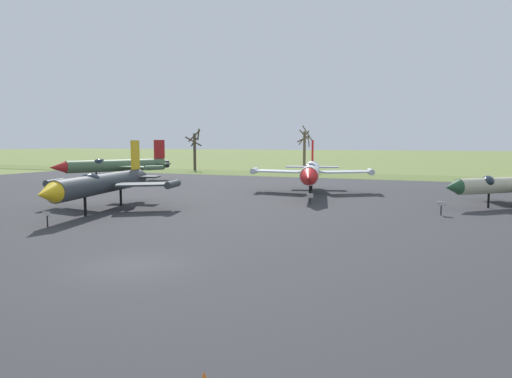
{
  "coord_description": "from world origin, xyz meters",
  "views": [
    {
      "loc": [
        12.22,
        -15.8,
        5.18
      ],
      "look_at": [
        -1.96,
        18.32,
        1.52
      ],
      "focal_mm": 33.14,
      "sensor_mm": 36.0,
      "label": 1
    }
  ],
  "objects_px": {
    "info_placard_front_left": "(441,206)",
    "jet_fighter_rear_left": "(102,183)",
    "jet_fighter_front_left": "(511,184)",
    "jet_fighter_rear_right": "(311,171)",
    "info_placard_rear_left": "(47,218)",
    "jet_fighter_front_right": "(116,165)",
    "info_placard_rear_right": "(310,198)"
  },
  "relations": [
    {
      "from": "jet_fighter_front_left",
      "to": "info_placard_front_left",
      "type": "bearing_deg",
      "value": -125.34
    },
    {
      "from": "jet_fighter_rear_left",
      "to": "info_placard_rear_left",
      "type": "distance_m",
      "value": 7.11
    },
    {
      "from": "jet_fighter_front_left",
      "to": "jet_fighter_front_right",
      "type": "xyz_separation_m",
      "value": [
        -44.56,
        6.87,
        0.39
      ]
    },
    {
      "from": "info_placard_rear_left",
      "to": "jet_fighter_rear_right",
      "type": "distance_m",
      "value": 25.62
    },
    {
      "from": "jet_fighter_rear_left",
      "to": "jet_fighter_rear_right",
      "type": "bearing_deg",
      "value": 56.2
    },
    {
      "from": "info_placard_front_left",
      "to": "info_placard_rear_right",
      "type": "bearing_deg",
      "value": 168.99
    },
    {
      "from": "jet_fighter_front_left",
      "to": "info_placard_front_left",
      "type": "height_order",
      "value": "jet_fighter_front_left"
    },
    {
      "from": "jet_fighter_rear_left",
      "to": "jet_fighter_rear_right",
      "type": "relative_size",
      "value": 0.9
    },
    {
      "from": "info_placard_rear_right",
      "to": "jet_fighter_front_left",
      "type": "bearing_deg",
      "value": 18.51
    },
    {
      "from": "info_placard_front_left",
      "to": "jet_fighter_front_right",
      "type": "distance_m",
      "value": 41.97
    },
    {
      "from": "jet_fighter_front_right",
      "to": "info_placard_rear_right",
      "type": "distance_m",
      "value": 31.8
    },
    {
      "from": "info_placard_front_left",
      "to": "jet_fighter_front_right",
      "type": "relative_size",
      "value": 0.07
    },
    {
      "from": "info_placard_front_left",
      "to": "info_placard_rear_right",
      "type": "relative_size",
      "value": 1.05
    },
    {
      "from": "jet_fighter_front_right",
      "to": "info_placard_rear_right",
      "type": "height_order",
      "value": "jet_fighter_front_right"
    },
    {
      "from": "jet_fighter_front_right",
      "to": "info_placard_rear_right",
      "type": "bearing_deg",
      "value": -22.08
    },
    {
      "from": "jet_fighter_front_left",
      "to": "info_placard_front_left",
      "type": "relative_size",
      "value": 10.28
    },
    {
      "from": "info_placard_front_left",
      "to": "jet_fighter_rear_left",
      "type": "height_order",
      "value": "jet_fighter_rear_left"
    },
    {
      "from": "jet_fighter_front_left",
      "to": "info_placard_rear_left",
      "type": "relative_size",
      "value": 10.46
    },
    {
      "from": "jet_fighter_rear_left",
      "to": "jet_fighter_rear_right",
      "type": "distance_m",
      "value": 20.3
    },
    {
      "from": "info_placard_front_left",
      "to": "info_placard_rear_left",
      "type": "distance_m",
      "value": 26.15
    },
    {
      "from": "jet_fighter_front_right",
      "to": "info_placard_rear_left",
      "type": "distance_m",
      "value": 33.26
    },
    {
      "from": "jet_fighter_front_left",
      "to": "jet_fighter_rear_left",
      "type": "distance_m",
      "value": 31.97
    },
    {
      "from": "info_placard_front_left",
      "to": "jet_fighter_rear_left",
      "type": "relative_size",
      "value": 0.07
    },
    {
      "from": "jet_fighter_front_right",
      "to": "jet_fighter_front_left",
      "type": "bearing_deg",
      "value": -8.77
    },
    {
      "from": "info_placard_front_left",
      "to": "jet_fighter_rear_left",
      "type": "bearing_deg",
      "value": -162.35
    },
    {
      "from": "jet_fighter_front_left",
      "to": "jet_fighter_rear_left",
      "type": "xyz_separation_m",
      "value": [
        -28.48,
        -14.51,
        0.3
      ]
    },
    {
      "from": "info_placard_front_left",
      "to": "info_placard_rear_right",
      "type": "distance_m",
      "value": 10.33
    },
    {
      "from": "jet_fighter_rear_right",
      "to": "info_placard_rear_right",
      "type": "height_order",
      "value": "jet_fighter_rear_right"
    },
    {
      "from": "info_placard_rear_left",
      "to": "jet_fighter_rear_right",
      "type": "relative_size",
      "value": 0.06
    },
    {
      "from": "jet_fighter_front_right",
      "to": "jet_fighter_rear_right",
      "type": "xyz_separation_m",
      "value": [
        27.36,
        -4.52,
        0.11
      ]
    },
    {
      "from": "jet_fighter_front_left",
      "to": "jet_fighter_rear_right",
      "type": "xyz_separation_m",
      "value": [
        -17.19,
        2.35,
        0.51
      ]
    },
    {
      "from": "info_placard_rear_left",
      "to": "jet_fighter_rear_right",
      "type": "height_order",
      "value": "jet_fighter_rear_right"
    }
  ]
}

